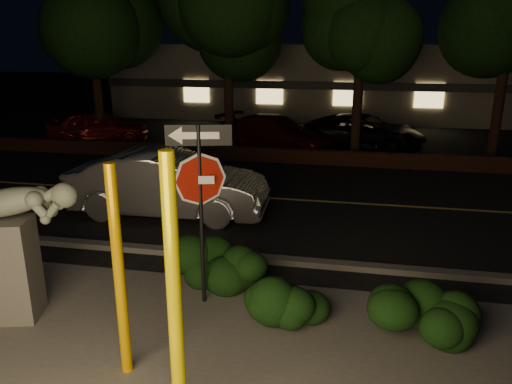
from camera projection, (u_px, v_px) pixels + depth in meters
The scene contains 20 objects.
ground at pixel (278, 171), 16.84m from camera, with size 90.00×90.00×0.00m, color black.
patio at pixel (152, 381), 6.53m from camera, with size 14.00×6.00×0.02m, color #4C4944.
road at pixel (262, 198), 14.03m from camera, with size 80.00×8.00×0.01m, color black.
lane_marking at pixel (262, 198), 14.02m from camera, with size 80.00×0.12×0.01m, color #AF9846.
curb at pixel (226, 256), 10.17m from camera, with size 80.00×0.25×0.12m, color #4C4944.
brick_wall at pixel (284, 156), 17.99m from camera, with size 40.00×0.35×0.50m, color #4F2719.
parking_lot at pixel (301, 134), 23.40m from camera, with size 40.00×12.00×0.01m, color black.
building at pixel (316, 78), 30.30m from camera, with size 22.00×10.20×4.00m.
tree_far_a at pixel (90, 11), 19.55m from camera, with size 4.60×4.60×7.43m.
yellow_pole_left at pixel (119, 274), 6.32m from camera, with size 0.14×0.14×2.90m, color #DA9D00.
yellow_pole_right at pixel (174, 298), 5.37m from camera, with size 0.16×0.16×3.26m, color #FFE300.
signpost at pixel (200, 180), 7.87m from camera, with size 1.01×0.26×3.04m.
sculpture at pixel (11, 238), 7.65m from camera, with size 2.09×1.04×2.24m.
hedge_center at pixel (219, 262), 8.92m from camera, with size 1.83×0.86×0.95m, color black.
hedge_right at pixel (280, 295), 7.72m from camera, with size 1.51×0.81×0.99m, color black.
hedge_far_right at pixel (428, 308), 7.25m from camera, with size 1.59×0.99×1.10m, color black.
silver_sedan at pixel (169, 184), 12.49m from camera, with size 1.73×4.96×1.64m, color #A4A3A8.
parked_car_red at pixel (98, 126), 21.30m from camera, with size 1.68×4.16×1.42m, color maroon.
parked_car_darkred at pixel (276, 134), 19.72m from camera, with size 1.97×4.84×1.40m, color #43100D.
parked_car_dark at pixel (363, 131), 20.28m from camera, with size 2.26×4.91×1.36m, color black.
Camera 1 is at (2.39, -6.14, 4.31)m, focal length 35.00 mm.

